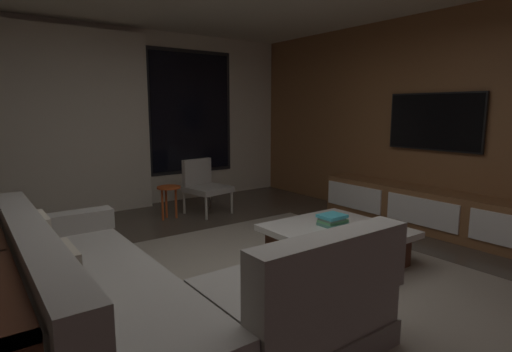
# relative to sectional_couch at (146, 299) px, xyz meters

# --- Properties ---
(floor) EXTENTS (9.20, 9.20, 0.00)m
(floor) POSITION_rel_sectional_couch_xyz_m (0.98, 0.15, -0.29)
(floor) COLOR #473D33
(back_wall_with_window) EXTENTS (6.60, 0.30, 2.70)m
(back_wall_with_window) POSITION_rel_sectional_couch_xyz_m (0.92, 3.76, 1.05)
(back_wall_with_window) COLOR beige
(back_wall_with_window) RESTS_ON floor
(media_wall) EXTENTS (0.12, 7.80, 2.70)m
(media_wall) POSITION_rel_sectional_couch_xyz_m (4.04, 0.15, 1.06)
(media_wall) COLOR brown
(media_wall) RESTS_ON floor
(area_rug) EXTENTS (3.20, 3.80, 0.01)m
(area_rug) POSITION_rel_sectional_couch_xyz_m (1.33, 0.05, -0.28)
(area_rug) COLOR gray
(area_rug) RESTS_ON floor
(sectional_couch) EXTENTS (1.98, 2.50, 0.82)m
(sectional_couch) POSITION_rel_sectional_couch_xyz_m (0.00, 0.00, 0.00)
(sectional_couch) COLOR gray
(sectional_couch) RESTS_ON floor
(coffee_table) EXTENTS (1.16, 1.16, 0.36)m
(coffee_table) POSITION_rel_sectional_couch_xyz_m (2.02, 0.21, -0.10)
(coffee_table) COLOR #482618
(coffee_table) RESTS_ON floor
(book_stack_on_coffee_table) EXTENTS (0.28, 0.21, 0.11)m
(book_stack_on_coffee_table) POSITION_rel_sectional_couch_xyz_m (2.05, 0.30, 0.13)
(book_stack_on_coffee_table) COLOR #579C84
(book_stack_on_coffee_table) RESTS_ON coffee_table
(accent_chair_near_window) EXTENTS (0.63, 0.65, 0.78)m
(accent_chair_near_window) POSITION_rel_sectional_couch_xyz_m (1.95, 2.74, 0.14)
(accent_chair_near_window) COLOR #B2ADA0
(accent_chair_near_window) RESTS_ON floor
(side_stool) EXTENTS (0.32, 0.32, 0.46)m
(side_stool) POSITION_rel_sectional_couch_xyz_m (1.38, 2.71, 0.08)
(side_stool) COLOR #BF4C1E
(side_stool) RESTS_ON floor
(media_console) EXTENTS (0.46, 3.10, 0.52)m
(media_console) POSITION_rel_sectional_couch_xyz_m (3.75, 0.20, -0.04)
(media_console) COLOR brown
(media_console) RESTS_ON floor
(mounted_tv) EXTENTS (0.05, 1.24, 0.71)m
(mounted_tv) POSITION_rel_sectional_couch_xyz_m (3.93, 0.40, 1.06)
(mounted_tv) COLOR black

